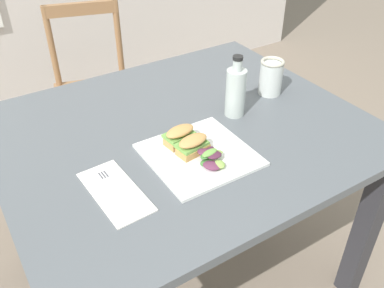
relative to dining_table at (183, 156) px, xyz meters
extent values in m
cube|color=#51565B|center=(0.00, 0.00, 0.10)|extent=(1.18, 1.00, 0.03)
cube|color=#2D2D33|center=(0.52, -0.43, -0.27)|extent=(0.07, 0.07, 0.71)
cube|color=#2D2D33|center=(-0.52, 0.43, -0.27)|extent=(0.07, 0.07, 0.71)
cube|color=#2D2D33|center=(0.52, 0.43, -0.27)|extent=(0.07, 0.07, 0.71)
cylinder|color=#8E6642|center=(-0.21, 0.75, -0.41)|extent=(0.03, 0.03, 0.43)
cylinder|color=#8E6642|center=(0.11, 0.66, -0.41)|extent=(0.03, 0.03, 0.43)
cylinder|color=#8E6642|center=(-0.12, 1.08, -0.41)|extent=(0.03, 0.03, 0.43)
cylinder|color=#8E6642|center=(0.20, 0.99, -0.41)|extent=(0.03, 0.03, 0.43)
cube|color=#8E6642|center=(-0.01, 0.87, -0.18)|extent=(0.49, 0.49, 0.02)
cylinder|color=#8E6642|center=(-0.12, 1.09, 0.04)|extent=(0.03, 0.03, 0.42)
cylinder|color=#8E6642|center=(0.21, 1.00, 0.04)|extent=(0.03, 0.03, 0.42)
cube|color=#8E6642|center=(0.04, 1.04, 0.22)|extent=(0.35, 0.13, 0.06)
cube|color=white|center=(-0.04, -0.16, 0.12)|extent=(0.30, 0.30, 0.01)
cube|color=tan|center=(-0.05, -0.15, 0.14)|extent=(0.10, 0.06, 0.02)
cube|color=#6B9E47|center=(-0.06, -0.14, 0.16)|extent=(0.10, 0.07, 0.01)
ellipsoid|color=tan|center=(-0.05, -0.15, 0.17)|extent=(0.10, 0.07, 0.02)
cube|color=tan|center=(-0.06, -0.09, 0.14)|extent=(0.10, 0.06, 0.02)
cube|color=#6B9E47|center=(-0.06, -0.08, 0.16)|extent=(0.10, 0.07, 0.01)
ellipsoid|color=tan|center=(-0.06, -0.09, 0.17)|extent=(0.10, 0.07, 0.02)
ellipsoid|color=#3D7033|center=(-0.05, -0.21, 0.14)|extent=(0.05, 0.03, 0.01)
ellipsoid|color=#3D7033|center=(-0.04, -0.20, 0.15)|extent=(0.05, 0.04, 0.01)
ellipsoid|color=#4C2338|center=(-0.03, -0.22, 0.15)|extent=(0.05, 0.04, 0.01)
ellipsoid|color=#84A84C|center=(-0.03, -0.25, 0.14)|extent=(0.03, 0.04, 0.01)
ellipsoid|color=#602D47|center=(-0.04, -0.19, 0.15)|extent=(0.05, 0.06, 0.01)
ellipsoid|color=#6B9E47|center=(-0.03, -0.21, 0.16)|extent=(0.06, 0.03, 0.01)
ellipsoid|color=#4C2338|center=(-0.03, -0.17, 0.14)|extent=(0.07, 0.04, 0.01)
ellipsoid|color=#84A84C|center=(-0.01, -0.20, 0.15)|extent=(0.05, 0.04, 0.01)
ellipsoid|color=#602D47|center=(-0.05, -0.24, 0.14)|extent=(0.06, 0.07, 0.01)
cube|color=silver|center=(-0.32, -0.18, 0.12)|extent=(0.13, 0.26, 0.00)
cube|color=silver|center=(-0.32, -0.20, 0.12)|extent=(0.02, 0.14, 0.00)
cube|color=silver|center=(-0.32, -0.11, 0.12)|extent=(0.03, 0.05, 0.00)
cube|color=#38383D|center=(-0.31, -0.10, 0.13)|extent=(0.00, 0.03, 0.00)
cube|color=#38383D|center=(-0.32, -0.10, 0.13)|extent=(0.00, 0.03, 0.00)
cube|color=#38383D|center=(-0.33, -0.10, 0.13)|extent=(0.00, 0.03, 0.00)
cylinder|color=black|center=(0.19, -0.02, 0.18)|extent=(0.06, 0.06, 0.12)
cylinder|color=#B2BCB7|center=(0.19, -0.02, 0.20)|extent=(0.07, 0.07, 0.16)
cylinder|color=#B2BCB7|center=(0.19, -0.02, 0.30)|extent=(0.03, 0.03, 0.04)
cylinder|color=black|center=(0.19, -0.02, 0.33)|extent=(0.03, 0.03, 0.01)
cylinder|color=#995623|center=(0.39, 0.03, 0.17)|extent=(0.08, 0.08, 0.10)
cylinder|color=silver|center=(0.39, 0.03, 0.18)|extent=(0.08, 0.08, 0.12)
torus|color=#B7B29E|center=(0.39, 0.03, 0.25)|extent=(0.09, 0.09, 0.01)
camera|label=1|loc=(-0.59, -0.99, 0.88)|focal=39.24mm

